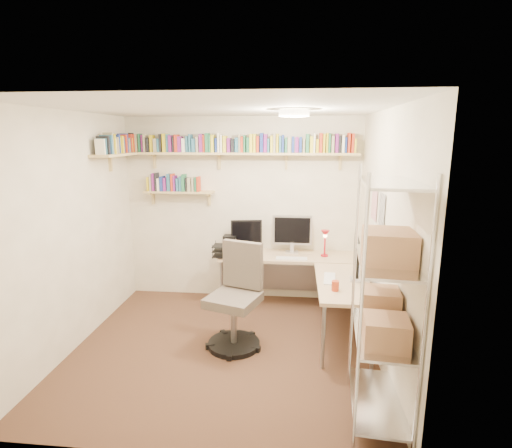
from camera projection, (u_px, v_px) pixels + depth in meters
The scene contains 6 objects.
ground at pixel (224, 348), 4.31m from camera, with size 3.20×3.20×0.00m, color #44311D.
room_shell at pixel (222, 207), 3.98m from camera, with size 3.24×3.04×2.52m.
wall_shelves at pixel (209, 153), 5.18m from camera, with size 3.12×1.09×0.80m.
corner_desk at pixel (291, 261), 5.04m from camera, with size 1.87×1.82×1.22m.
office_chair at pixel (236, 304), 4.30m from camera, with size 0.63×0.64×1.13m.
wire_rack at pixel (385, 291), 3.01m from camera, with size 0.50×0.91×2.02m.
Camera 1 is at (0.74, -3.86, 2.24)m, focal length 28.00 mm.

